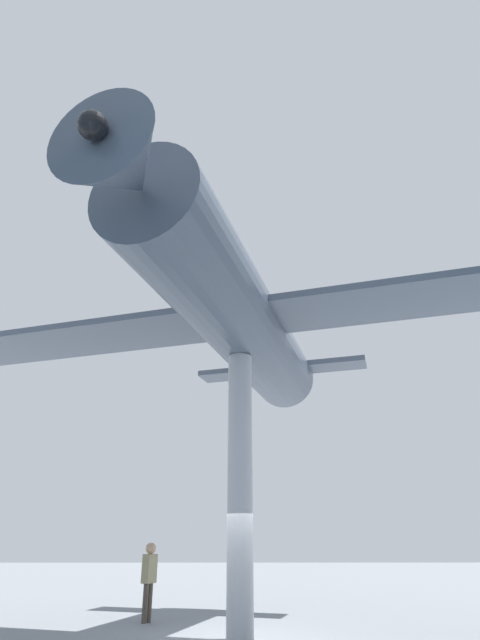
{
  "coord_description": "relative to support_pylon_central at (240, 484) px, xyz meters",
  "views": [
    {
      "loc": [
        0.09,
        12.3,
        1.95
      ],
      "look_at": [
        0.0,
        0.0,
        7.38
      ],
      "focal_mm": 28.0,
      "sensor_mm": 36.0,
      "label": 1
    }
  ],
  "objects": [
    {
      "name": "suspended_airplane",
      "position": [
        0.1,
        0.31,
        4.23
      ],
      "size": [
        18.47,
        13.25,
        3.25
      ],
      "rotation": [
        0.0,
        0.0,
        -0.3
      ],
      "color": "#4C5666",
      "rests_on": "support_pylon_central"
    },
    {
      "name": "visitor_person",
      "position": [
        2.39,
        -2.53,
        -2.06
      ],
      "size": [
        0.38,
        0.46,
        1.88
      ],
      "rotation": [
        0.0,
        0.0,
        1.1
      ],
      "color": "#4C4238",
      "rests_on": "ground_plane"
    },
    {
      "name": "support_pylon_central",
      "position": [
        0.0,
        0.0,
        0.0
      ],
      "size": [
        0.6,
        0.6,
        6.33
      ],
      "color": "#B7B7BC",
      "rests_on": "ground_plane"
    }
  ]
}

